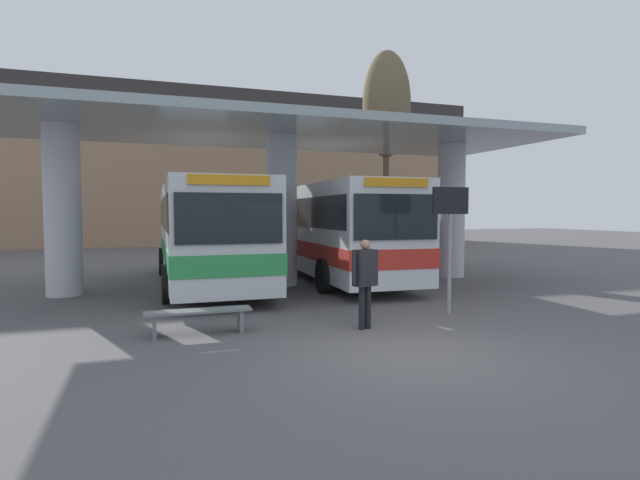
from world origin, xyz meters
The scene contains 9 objects.
ground_plane centered at (0.00, 0.00, 0.00)m, with size 100.00×100.00×0.00m, color #565456.
townhouse_backdrop centered at (0.00, 27.58, 6.23)m, with size 40.00×0.58×10.75m.
station_canopy centered at (0.00, 8.09, 4.01)m, with size 17.29×6.64×4.89m.
transit_bus_left_bay centered at (-2.22, 9.01, 1.74)m, with size 2.89×10.25×3.12m.
transit_bus_center_bay centered at (2.05, 9.39, 1.76)m, with size 2.99×10.88×3.15m.
waiting_bench_near_pillar centered at (-3.10, 2.40, 0.35)m, with size 1.95×0.44×0.46m.
info_sign_platform centered at (2.42, 2.55, 2.03)m, with size 0.90×0.09×2.84m.
pedestrian_waiting centered at (0.01, 1.79, 1.07)m, with size 0.64×0.38×1.75m.
poplar_tree_behind_left centered at (8.76, 18.44, 8.24)m, with size 2.68×2.68×11.27m.
Camera 1 is at (-3.95, -7.01, 2.27)m, focal length 28.00 mm.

